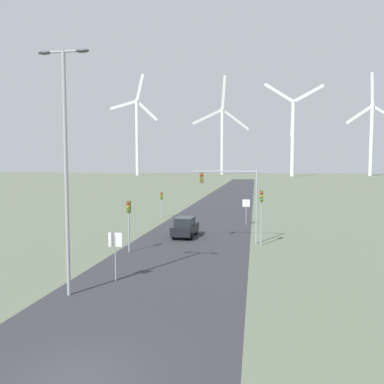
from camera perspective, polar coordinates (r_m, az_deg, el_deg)
ground_plane at (r=13.32m, az=-17.29°, el=-25.65°), size 600.00×600.00×0.00m
road_surface at (r=58.89m, az=4.34°, el=-2.32°), size 10.00×240.00×0.01m
streetlamp at (r=19.56m, az=-18.71°, el=6.20°), size 2.67×0.32×12.16m
stop_sign_near at (r=21.80m, az=-11.61°, el=-8.24°), size 0.81×0.07×2.78m
stop_sign_far at (r=41.54m, az=8.25°, el=-2.30°), size 0.81×0.07×2.82m
traffic_light_post_near_left at (r=28.60m, az=-9.62°, el=-3.41°), size 0.28×0.34×3.90m
traffic_light_post_near_right at (r=30.89m, az=10.53°, el=-2.06°), size 0.28×0.34×4.52m
traffic_light_post_mid_left at (r=46.71m, az=-4.68°, el=-1.08°), size 0.28×0.33×3.23m
traffic_light_mast_overhead at (r=31.57m, az=6.38°, el=0.41°), size 5.52×0.35×6.30m
car_approaching at (r=34.43m, az=-1.06°, el=-5.36°), size 1.98×4.18×1.83m
wind_turbine_far_left at (r=249.05m, az=-8.36°, el=9.26°), size 29.63×9.11×65.48m
wind_turbine_left at (r=269.18m, az=4.62°, el=8.86°), size 39.07×16.83×69.74m
wind_turbine_center at (r=231.82m, az=15.11°, el=9.10°), size 35.12×5.60×55.01m
wind_turbine_right at (r=260.22m, az=25.68°, el=8.22°), size 34.55×11.33×63.61m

